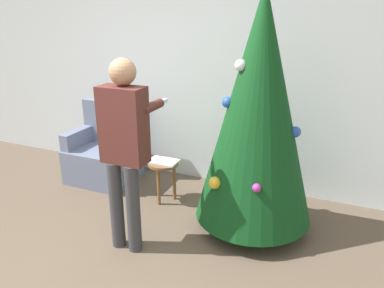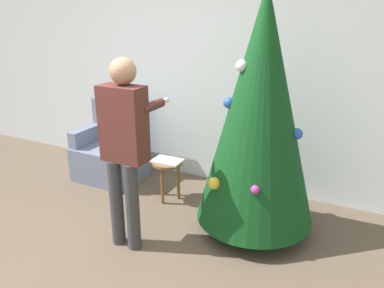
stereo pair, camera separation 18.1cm
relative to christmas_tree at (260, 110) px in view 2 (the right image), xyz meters
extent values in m
plane|color=brown|center=(-1.10, -1.34, -1.20)|extent=(14.00, 14.00, 0.00)
cube|color=silver|center=(-1.10, 0.89, 0.15)|extent=(8.00, 0.06, 2.70)
cylinder|color=brown|center=(0.00, 0.00, -1.13)|extent=(0.10, 0.10, 0.14)
cone|color=#0F4219|center=(0.00, 0.00, 0.00)|extent=(1.09, 1.09, 2.11)
sphere|color=#2856B2|center=(0.33, 0.02, -0.17)|extent=(0.10, 0.10, 0.10)
sphere|color=gold|center=(-0.15, 0.28, -0.13)|extent=(0.10, 0.10, 0.10)
sphere|color=white|center=(-0.14, -0.12, 0.39)|extent=(0.10, 0.10, 0.10)
sphere|color=gold|center=(-0.26, -0.36, -0.61)|extent=(0.11, 0.11, 0.11)
sphere|color=#B23399|center=(0.12, -0.41, -0.56)|extent=(0.07, 0.07, 0.07)
sphere|color=#2856B2|center=(-0.25, -0.10, 0.06)|extent=(0.10, 0.10, 0.10)
cube|color=slate|center=(-1.97, 0.32, -0.98)|extent=(0.79, 0.65, 0.42)
cube|color=slate|center=(-1.97, 0.57, -0.51)|extent=(0.79, 0.14, 0.53)
cube|color=slate|center=(-2.30, 0.32, -0.67)|extent=(0.12, 0.58, 0.20)
cube|color=slate|center=(-1.64, 0.32, -0.67)|extent=(0.12, 0.58, 0.20)
cylinder|color=#38383D|center=(-1.03, -0.77, -0.79)|extent=(0.12, 0.12, 0.81)
cylinder|color=#38383D|center=(-0.85, -0.77, -0.79)|extent=(0.12, 0.12, 0.81)
cube|color=#562823|center=(-0.94, -0.71, -0.06)|extent=(0.38, 0.20, 0.64)
sphere|color=tan|center=(-0.94, -0.67, 0.37)|extent=(0.22, 0.22, 0.22)
cylinder|color=#562823|center=(-1.10, -0.52, 0.06)|extent=(0.08, 0.30, 0.08)
cylinder|color=#562823|center=(-0.78, -0.52, 0.06)|extent=(0.08, 0.30, 0.08)
cube|color=white|center=(-0.78, -0.33, 0.06)|extent=(0.04, 0.14, 0.04)
cylinder|color=brown|center=(-1.04, 0.15, -0.76)|extent=(0.34, 0.34, 0.03)
cylinder|color=brown|center=(-1.04, 0.04, -0.98)|extent=(0.04, 0.04, 0.43)
cylinder|color=brown|center=(-0.94, 0.21, -0.98)|extent=(0.04, 0.04, 0.43)
cylinder|color=brown|center=(-1.15, 0.21, -0.98)|extent=(0.04, 0.04, 0.43)
cube|color=silver|center=(-1.04, 0.15, -0.73)|extent=(0.32, 0.22, 0.02)
camera|label=1|loc=(0.73, -3.17, 0.83)|focal=35.00mm
camera|label=2|loc=(0.90, -3.09, 0.83)|focal=35.00mm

